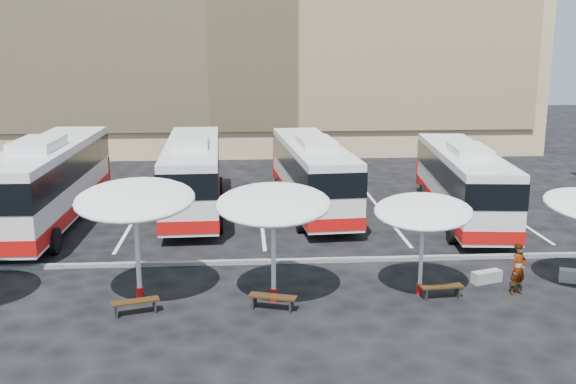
{
  "coord_description": "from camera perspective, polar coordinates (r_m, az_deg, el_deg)",
  "views": [
    {
      "loc": [
        -0.84,
        -23.84,
        8.37
      ],
      "look_at": [
        1.0,
        3.0,
        2.2
      ],
      "focal_mm": 42.0,
      "sensor_mm": 36.0,
      "label": 1
    }
  ],
  "objects": [
    {
      "name": "ground",
      "position": [
        25.28,
        -1.81,
        -6.42
      ],
      "size": [
        120.0,
        120.0,
        0.0
      ],
      "primitive_type": "plane",
      "color": "black",
      "rests_on": "ground"
    },
    {
      "name": "curb_divider",
      "position": [
        25.73,
        -1.85,
        -5.9
      ],
      "size": [
        34.0,
        0.25,
        0.15
      ],
      "primitive_type": "cube",
      "color": "black",
      "rests_on": "ground"
    },
    {
      "name": "bay_lines",
      "position": [
        32.93,
        -2.33,
        -1.81
      ],
      "size": [
        24.15,
        12.0,
        0.01
      ],
      "color": "white",
      "rests_on": "ground"
    },
    {
      "name": "bus_0",
      "position": [
        32.23,
        -19.63,
        0.96
      ],
      "size": [
        3.23,
        13.07,
        4.13
      ],
      "rotation": [
        0.0,
        0.0,
        -0.02
      ],
      "color": "silver",
      "rests_on": "ground"
    },
    {
      "name": "bus_1",
      "position": [
        33.2,
        -8.06,
        1.64
      ],
      "size": [
        3.09,
        12.11,
        3.82
      ],
      "rotation": [
        0.0,
        0.0,
        0.03
      ],
      "color": "silver",
      "rests_on": "ground"
    },
    {
      "name": "bus_2",
      "position": [
        33.24,
        2.06,
        1.7
      ],
      "size": [
        3.39,
        11.92,
        3.74
      ],
      "rotation": [
        0.0,
        0.0,
        0.08
      ],
      "color": "silver",
      "rests_on": "ground"
    },
    {
      "name": "bus_3",
      "position": [
        32.42,
        14.56,
        0.94
      ],
      "size": [
        3.57,
        11.74,
        3.67
      ],
      "rotation": [
        0.0,
        0.0,
        -0.1
      ],
      "color": "silver",
      "rests_on": "ground"
    },
    {
      "name": "sunshade_1",
      "position": [
        21.78,
        -12.83,
        -0.65
      ],
      "size": [
        3.99,
        4.04,
        3.98
      ],
      "rotation": [
        0.0,
        0.0,
        -0.05
      ],
      "color": "silver",
      "rests_on": "ground"
    },
    {
      "name": "sunshade_2",
      "position": [
        21.19,
        -1.25,
        -1.05
      ],
      "size": [
        4.1,
        4.14,
        3.83
      ],
      "rotation": [
        0.0,
        0.0,
        -0.13
      ],
      "color": "silver",
      "rests_on": "ground"
    },
    {
      "name": "sunshade_3",
      "position": [
        22.32,
        11.38,
        -1.65
      ],
      "size": [
        4.08,
        4.11,
        3.36
      ],
      "rotation": [
        0.0,
        0.0,
        -0.33
      ],
      "color": "silver",
      "rests_on": "ground"
    },
    {
      "name": "wood_bench_1",
      "position": [
        21.63,
        -12.8,
        -9.2
      ],
      "size": [
        1.52,
        0.8,
        0.45
      ],
      "rotation": [
        0.0,
        0.0,
        0.3
      ],
      "color": "black",
      "rests_on": "ground"
    },
    {
      "name": "wood_bench_2",
      "position": [
        21.43,
        -1.3,
        -9.04
      ],
      "size": [
        1.57,
        0.87,
        0.47
      ],
      "rotation": [
        0.0,
        0.0,
        -0.32
      ],
      "color": "black",
      "rests_on": "ground"
    },
    {
      "name": "wood_bench_3",
      "position": [
        22.89,
        12.86,
        -7.97
      ],
      "size": [
        1.45,
        0.52,
        0.44
      ],
      "rotation": [
        0.0,
        0.0,
        0.1
      ],
      "color": "black",
      "rests_on": "ground"
    },
    {
      "name": "conc_bench_0",
      "position": [
        24.75,
        16.47,
        -6.89
      ],
      "size": [
        1.16,
        0.7,
        0.41
      ],
      "primitive_type": "cube",
      "rotation": [
        0.0,
        0.0,
        0.33
      ],
      "color": "gray",
      "rests_on": "ground"
    },
    {
      "name": "passenger_0",
      "position": [
        23.78,
        18.91,
        -6.19
      ],
      "size": [
        0.76,
        0.66,
        1.75
      ],
      "primitive_type": "imported",
      "rotation": [
        0.0,
        0.0,
        0.46
      ],
      "color": "black",
      "rests_on": "ground"
    }
  ]
}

